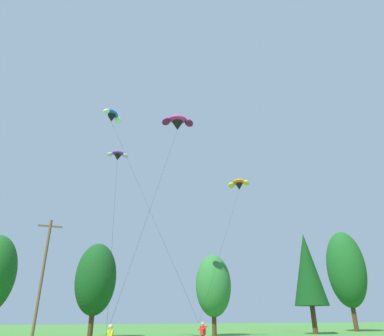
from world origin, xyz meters
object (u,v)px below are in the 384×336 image
(utility_pole, at_px, (42,274))
(parafoil_kite_high_purple, at_px, (118,155))
(parafoil_kite_low_blue_white, at_px, (112,116))
(parafoil_kite_far_magenta, at_px, (178,123))
(kite_flyer_mid, at_px, (203,332))
(parafoil_kite_mid_orange, at_px, (239,184))

(utility_pole, height_order, parafoil_kite_high_purple, parafoil_kite_high_purple)
(parafoil_kite_high_purple, xyz_separation_m, parafoil_kite_low_blue_white, (-1.49, -3.80, 2.75))
(parafoil_kite_far_magenta, bearing_deg, kite_flyer_mid, -90.77)
(utility_pole, relative_size, kite_flyer_mid, 6.32)
(parafoil_kite_mid_orange, bearing_deg, parafoil_kite_low_blue_white, -156.65)
(parafoil_kite_high_purple, distance_m, parafoil_kite_far_magenta, 7.89)
(parafoil_kite_high_purple, bearing_deg, parafoil_kite_far_magenta, -35.43)
(parafoil_kite_low_blue_white, bearing_deg, kite_flyer_mid, -45.61)
(parafoil_kite_mid_orange, xyz_separation_m, parafoil_kite_low_blue_white, (-19.82, -8.56, 2.14))
(kite_flyer_mid, xyz_separation_m, parafoil_kite_mid_orange, (12.59, 15.94, 18.76))
(utility_pole, distance_m, parafoil_kite_high_purple, 14.81)
(parafoil_kite_high_purple, bearing_deg, parafoil_kite_mid_orange, 14.54)
(utility_pole, height_order, parafoil_kite_low_blue_white, parafoil_kite_low_blue_white)
(utility_pole, relative_size, parafoil_kite_mid_orange, 0.56)
(utility_pole, bearing_deg, parafoil_kite_far_magenta, -14.66)
(parafoil_kite_high_purple, height_order, parafoil_kite_far_magenta, parafoil_kite_far_magenta)
(utility_pole, height_order, parafoil_kite_far_magenta, parafoil_kite_far_magenta)
(parafoil_kite_low_blue_white, bearing_deg, utility_pole, 148.27)
(utility_pole, bearing_deg, parafoil_kite_low_blue_white, -31.73)
(parafoil_kite_mid_orange, relative_size, parafoil_kite_far_magenta, 0.86)
(parafoil_kite_far_magenta, xyz_separation_m, parafoil_kite_low_blue_white, (-7.32, 0.34, -0.57))
(utility_pole, distance_m, kite_flyer_mid, 16.08)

